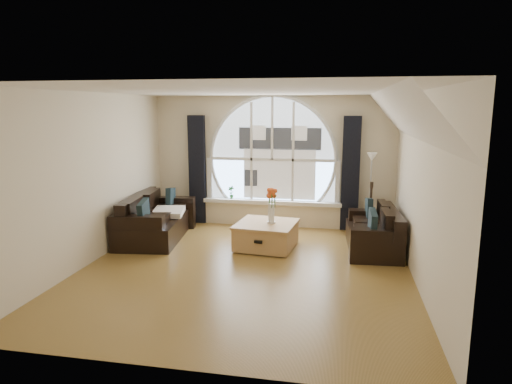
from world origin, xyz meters
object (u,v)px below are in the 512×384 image
(floor_lamp, at_px, (370,193))
(guitar, at_px, (370,208))
(vase_flowers, at_px, (271,201))
(potted_plant, at_px, (231,192))
(sofa_right, at_px, (373,228))
(sofa_left, at_px, (156,218))
(coffee_chest, at_px, (266,234))

(floor_lamp, bearing_deg, guitar, -84.94)
(vase_flowers, height_order, potted_plant, vase_flowers)
(sofa_right, xyz_separation_m, potted_plant, (-2.86, 1.29, 0.29))
(sofa_left, distance_m, sofa_right, 3.99)
(vase_flowers, xyz_separation_m, guitar, (1.77, 1.23, -0.31))
(vase_flowers, height_order, floor_lamp, floor_lamp)
(coffee_chest, height_order, floor_lamp, floor_lamp)
(coffee_chest, distance_m, floor_lamp, 2.34)
(guitar, bearing_deg, sofa_left, -157.15)
(guitar, relative_size, potted_plant, 3.89)
(sofa_right, distance_m, guitar, 1.03)
(sofa_right, xyz_separation_m, coffee_chest, (-1.85, -0.22, -0.15))
(sofa_left, xyz_separation_m, vase_flowers, (2.23, -0.15, 0.44))
(floor_lamp, relative_size, guitar, 1.51)
(sofa_right, bearing_deg, guitar, 86.37)
(sofa_left, bearing_deg, coffee_chest, -11.53)
(floor_lamp, xyz_separation_m, guitar, (0.01, -0.08, -0.27))
(coffee_chest, relative_size, vase_flowers, 1.44)
(potted_plant, bearing_deg, coffee_chest, -56.31)
(coffee_chest, height_order, potted_plant, potted_plant)
(vase_flowers, distance_m, potted_plant, 1.86)
(coffee_chest, distance_m, vase_flowers, 0.60)
(guitar, bearing_deg, floor_lamp, 102.75)
(sofa_left, height_order, floor_lamp, floor_lamp)
(vase_flowers, relative_size, guitar, 0.66)
(sofa_right, bearing_deg, potted_plant, 152.41)
(guitar, bearing_deg, potted_plant, -177.63)
(vase_flowers, xyz_separation_m, potted_plant, (-1.09, 1.50, -0.16))
(coffee_chest, xyz_separation_m, guitar, (1.86, 1.25, 0.28))
(sofa_right, relative_size, potted_plant, 5.97)
(potted_plant, bearing_deg, sofa_right, -24.28)
(sofa_right, bearing_deg, vase_flowers, -176.49)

